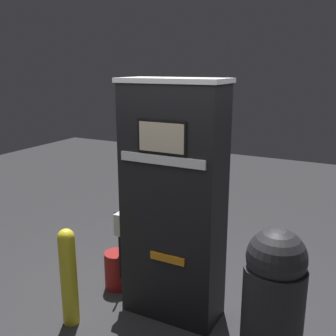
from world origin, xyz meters
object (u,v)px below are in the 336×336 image
(safety_bollard, at_px, (69,274))
(trash_bin, at_px, (273,301))
(gas_pump, at_px, (173,203))
(squeegee_bucket, at_px, (117,270))

(safety_bollard, bearing_deg, trash_bin, 8.31)
(gas_pump, bearing_deg, trash_bin, -18.20)
(gas_pump, height_order, trash_bin, gas_pump)
(gas_pump, distance_m, safety_bollard, 1.11)
(gas_pump, distance_m, squeegee_bucket, 1.13)
(safety_bollard, bearing_deg, gas_pump, 37.98)
(gas_pump, xyz_separation_m, safety_bollard, (-0.73, -0.57, -0.60))
(squeegee_bucket, bearing_deg, safety_bollard, -92.83)
(gas_pump, relative_size, squeegee_bucket, 2.49)
(gas_pump, bearing_deg, safety_bollard, -142.02)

